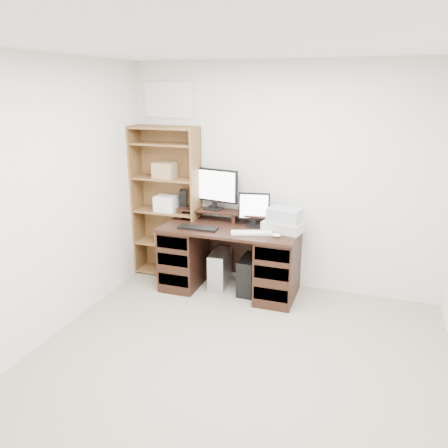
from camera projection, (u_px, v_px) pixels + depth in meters
The scene contains 14 objects.
room at pixel (224, 234), 3.01m from camera, with size 3.54×4.04×2.54m.
desk at pixel (230, 258), 4.90m from camera, with size 1.50×0.70×0.75m.
riser_shelf at pixel (236, 214), 4.95m from camera, with size 1.40×0.22×0.12m.
monitor_wide at pixel (214, 187), 4.98m from camera, with size 0.59×0.19×0.47m.
monitor_small at pixel (254, 208), 4.78m from camera, with size 0.34×0.15×0.37m.
speaker at pixel (183, 198), 5.15m from camera, with size 0.08×0.08×0.20m, color black.
keyboard_black at pixel (198, 228), 4.73m from camera, with size 0.43×0.14×0.02m, color black.
keyboard_white at pixel (251, 233), 4.58m from camera, with size 0.43×0.13×0.02m, color silver.
mouse at pixel (276, 235), 4.47m from camera, with size 0.09×0.06×0.04m, color silver.
printer at pixel (284, 226), 4.67m from camera, with size 0.41×0.31×0.10m, color #B4AC9D.
basket at pixel (285, 215), 4.63m from camera, with size 0.34×0.24×0.14m, color #A2A7AD.
tower_silver at pixel (220, 268), 5.07m from camera, with size 0.18×0.41×0.41m, color #B3B5BA.
tower_black at pixel (249, 275), 4.91m from camera, with size 0.19×0.42×0.41m.
bookshelf at pixel (167, 201), 5.20m from camera, with size 0.80×0.30×1.80m.
Camera 1 is at (0.92, -2.70, 2.22)m, focal length 35.00 mm.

